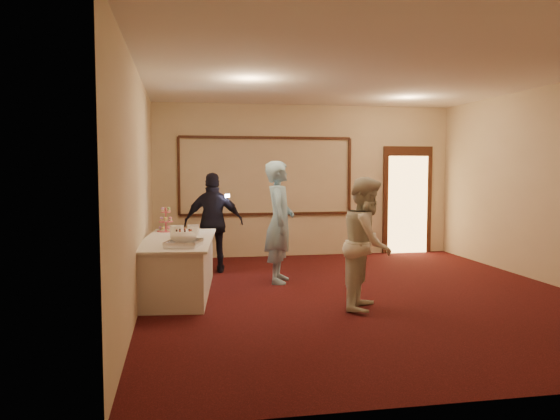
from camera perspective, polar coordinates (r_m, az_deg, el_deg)
The scene contains 14 objects.
floor at distance 7.76m, azimuth 8.63°, elevation -8.70°, with size 7.00×7.00×0.00m, color black.
room_walls at distance 7.57m, azimuth 8.80°, elevation 6.41°, with size 6.04×7.04×3.02m.
wall_molding at distance 10.75m, azimuth -1.42°, elevation 3.58°, with size 3.45×0.04×1.55m.
doorway at distance 11.59m, azimuth 13.16°, elevation 0.95°, with size 1.05×0.07×2.20m.
buffet_table at distance 7.81m, azimuth -10.59°, elevation -5.74°, with size 1.21×2.55×0.77m.
pavlova_tray at distance 6.97m, azimuth -10.02°, elevation -3.04°, with size 0.50×0.62×0.20m.
cupcake_stand at distance 8.65m, azimuth -11.84°, elevation -1.25°, with size 0.28×0.28×0.41m.
plate_stack_a at distance 7.89m, azimuth -10.72°, elevation -2.22°, with size 0.20×0.20×0.17m.
plate_stack_b at distance 8.10m, azimuth -9.06°, elevation -2.08°, with size 0.18×0.18×0.15m.
tart at distance 7.54m, azimuth -9.80°, elevation -2.96°, with size 0.26×0.26×0.05m.
man at distance 8.34m, azimuth -0.05°, elevation -1.26°, with size 0.68×0.45×1.86m, color #90C7EA.
woman at distance 6.87m, azimuth 9.11°, elevation -3.45°, with size 0.80×0.62×1.64m, color white.
guest at distance 9.21m, azimuth -6.94°, elevation -1.33°, with size 0.98×0.41×1.68m, color black.
camera_flash at distance 9.03m, azimuth -5.53°, elevation 1.49°, with size 0.07×0.04×0.05m, color white.
Camera 1 is at (-2.49, -7.14, 1.75)m, focal length 35.00 mm.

